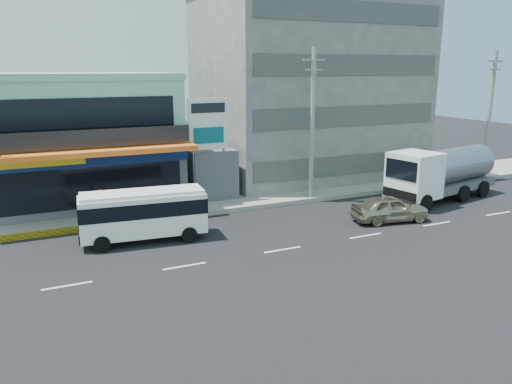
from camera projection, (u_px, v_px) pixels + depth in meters
ground at (283, 250)px, 24.55m from camera, size 120.00×120.00×0.00m
sidewalk at (283, 194)px, 34.92m from camera, size 70.00×5.00×0.30m
shop_building at (76, 142)px, 32.61m from camera, size 12.40×11.70×8.00m
concrete_building at (307, 90)px, 40.14m from camera, size 16.00×12.00×14.00m
gap_structure at (203, 171)px, 34.70m from camera, size 3.00×6.00×3.50m
satellite_dish at (207, 147)px, 33.38m from camera, size 1.50×1.50×0.15m
billboard at (208, 130)px, 31.26m from camera, size 2.60×0.18×6.90m
utility_pole_near at (312, 124)px, 32.27m from camera, size 1.60×0.30×10.00m
utility_pole_far at (489, 115)px, 38.78m from camera, size 1.60×0.30×10.00m
minibus at (143, 212)px, 25.45m from camera, size 6.48×2.69×2.64m
sedan at (390, 208)px, 28.96m from camera, size 4.76×2.61×1.53m
tanker_truck at (440, 173)px, 33.38m from camera, size 9.23×4.27×3.51m
motorcycle_rider at (102, 217)px, 27.26m from camera, size 1.94×1.04×2.36m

